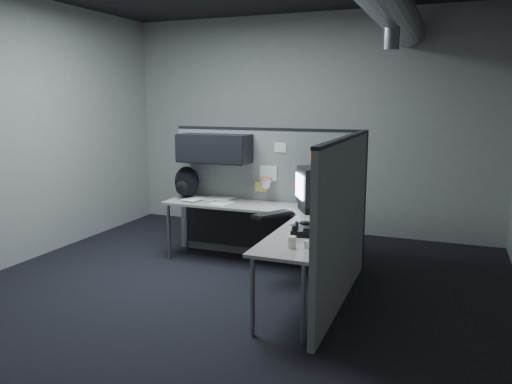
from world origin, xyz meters
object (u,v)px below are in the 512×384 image
at_px(monitor, 319,189).
at_px(keyboard, 273,215).
at_px(phone, 302,231).
at_px(backpack, 186,183).
at_px(desk, 267,222).

height_order(monitor, keyboard, monitor).
relative_size(phone, backpack, 0.62).
bearing_deg(backpack, desk, -1.16).
bearing_deg(desk, monitor, 24.75).
bearing_deg(keyboard, backpack, 142.83).
bearing_deg(monitor, phone, -68.61).
xyz_separation_m(keyboard, phone, (0.50, -0.59, 0.02)).
distance_m(desk, phone, 1.03).
xyz_separation_m(desk, phone, (0.64, -0.80, 0.16)).
bearing_deg(keyboard, phone, -64.25).
xyz_separation_m(desk, keyboard, (0.14, -0.21, 0.14)).
bearing_deg(phone, backpack, 148.14).
distance_m(desk, keyboard, 0.28).
bearing_deg(desk, keyboard, -56.31).
relative_size(desk, monitor, 3.91).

